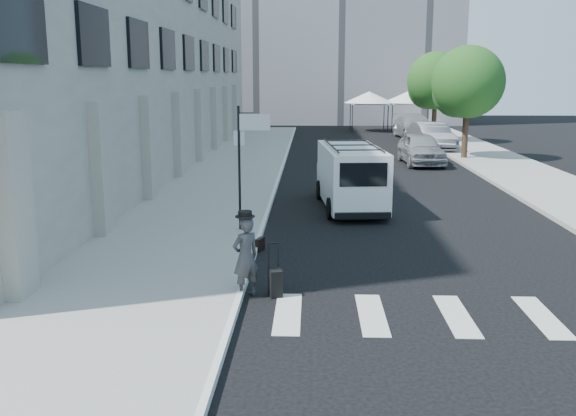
# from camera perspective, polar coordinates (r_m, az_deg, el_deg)

# --- Properties ---
(ground) EXTENTS (120.00, 120.00, 0.00)m
(ground) POSITION_cam_1_polar(r_m,az_deg,el_deg) (15.27, 4.19, -5.34)
(ground) COLOR black
(ground) RESTS_ON ground
(sidewalk_left) EXTENTS (4.50, 48.00, 0.15)m
(sidewalk_left) POSITION_cam_1_polar(r_m,az_deg,el_deg) (31.12, -4.68, 3.56)
(sidewalk_left) COLOR gray
(sidewalk_left) RESTS_ON ground
(sidewalk_right) EXTENTS (4.00, 56.00, 0.15)m
(sidewalk_right) POSITION_cam_1_polar(r_m,az_deg,el_deg) (36.15, 17.52, 4.19)
(sidewalk_right) COLOR gray
(sidewalk_right) RESTS_ON ground
(building_left) EXTENTS (10.00, 44.00, 12.00)m
(building_left) POSITION_cam_1_polar(r_m,az_deg,el_deg) (34.41, -16.88, 13.77)
(building_left) COLOR gray
(building_left) RESTS_ON ground
(sign_pole) EXTENTS (1.03, 0.07, 3.50)m
(sign_pole) POSITION_cam_1_polar(r_m,az_deg,el_deg) (17.97, -3.63, 5.89)
(sign_pole) COLOR black
(sign_pole) RESTS_ON sidewalk_left
(tree_near) EXTENTS (3.80, 3.83, 6.03)m
(tree_near) POSITION_cam_1_polar(r_m,az_deg,el_deg) (35.67, 15.48, 10.50)
(tree_near) COLOR black
(tree_near) RESTS_ON ground
(tree_far) EXTENTS (3.80, 3.83, 6.03)m
(tree_far) POSITION_cam_1_polar(r_m,az_deg,el_deg) (44.48, 12.83, 10.79)
(tree_far) COLOR black
(tree_far) RESTS_ON ground
(tent_left) EXTENTS (4.00, 4.00, 3.20)m
(tent_left) POSITION_cam_1_polar(r_m,az_deg,el_deg) (52.82, 7.21, 9.71)
(tent_left) COLOR black
(tent_left) RESTS_ON ground
(tent_right) EXTENTS (4.00, 4.00, 3.20)m
(tent_right) POSITION_cam_1_polar(r_m,az_deg,el_deg) (53.68, 10.62, 9.64)
(tent_right) COLOR black
(tent_right) RESTS_ON ground
(businessman) EXTENTS (0.73, 0.70, 1.68)m
(businessman) POSITION_cam_1_polar(r_m,az_deg,el_deg) (13.13, -3.79, -4.37)
(businessman) COLOR #39393B
(businessman) RESTS_ON ground
(briefcase) EXTENTS (0.25, 0.46, 0.34)m
(briefcase) POSITION_cam_1_polar(r_m,az_deg,el_deg) (16.64, -2.54, -3.27)
(briefcase) COLOR black
(briefcase) RESTS_ON ground
(suitcase) EXTENTS (0.34, 0.44, 1.09)m
(suitcase) POSITION_cam_1_polar(r_m,az_deg,el_deg) (13.29, -1.15, -6.61)
(suitcase) COLOR black
(suitcase) RESTS_ON ground
(cargo_van) EXTENTS (2.33, 5.66, 2.10)m
(cargo_van) POSITION_cam_1_polar(r_m,az_deg,el_deg) (22.06, 5.55, 2.86)
(cargo_van) COLOR white
(cargo_van) RESTS_ON ground
(parked_car_a) EXTENTS (2.08, 4.78, 1.61)m
(parked_car_a) POSITION_cam_1_polar(r_m,az_deg,el_deg) (33.54, 11.74, 5.19)
(parked_car_a) COLOR #96979D
(parked_car_a) RESTS_ON ground
(parked_car_b) EXTENTS (2.39, 5.30, 1.69)m
(parked_car_b) POSITION_cam_1_polar(r_m,az_deg,el_deg) (39.87, 12.62, 6.21)
(parked_car_b) COLOR #5A5C62
(parked_car_b) RESTS_ON ground
(parked_car_c) EXTENTS (2.83, 6.01, 1.70)m
(parked_car_c) POSITION_cam_1_polar(r_m,az_deg,el_deg) (47.22, 11.21, 7.09)
(parked_car_c) COLOR #969A9E
(parked_car_c) RESTS_ON ground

